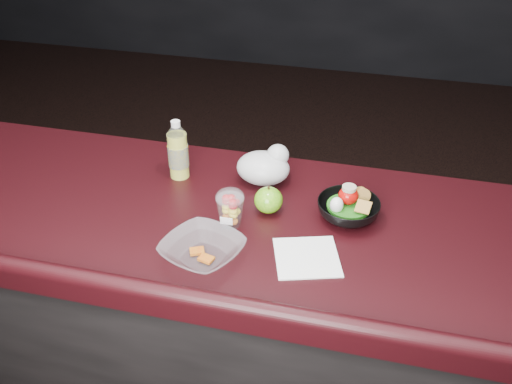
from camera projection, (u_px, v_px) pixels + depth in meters
counter at (209, 334)px, 1.90m from camera, size 4.06×0.71×1.02m
lemonade_bottle at (178, 154)px, 1.73m from camera, size 0.06×0.06×0.19m
fruit_cup at (230, 207)px, 1.53m from camera, size 0.08×0.08×0.11m
green_apple at (268, 200)px, 1.60m from camera, size 0.08×0.08×0.08m
plastic_bag at (265, 166)px, 1.72m from camera, size 0.16×0.13×0.12m
snack_bowl at (348, 208)px, 1.57m from camera, size 0.22×0.22×0.09m
takeout_bowl at (202, 250)px, 1.43m from camera, size 0.25×0.25×0.05m
paper_napkin at (307, 257)px, 1.45m from camera, size 0.20×0.20×0.00m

